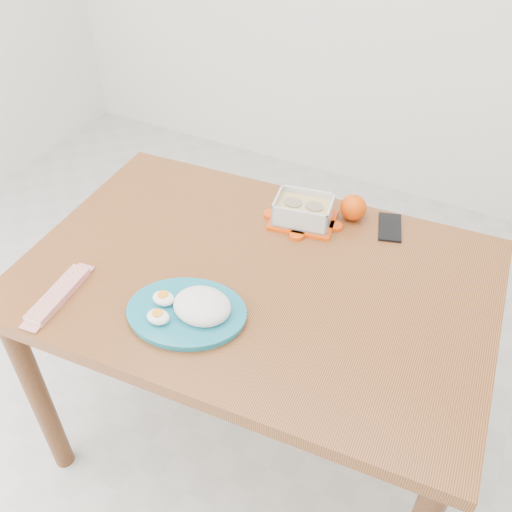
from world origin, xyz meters
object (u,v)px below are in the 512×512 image
at_px(orange_fruit, 353,207).
at_px(smartphone, 390,227).
at_px(food_container, 303,211).
at_px(dining_table, 256,300).
at_px(rice_plate, 191,308).

xyz_separation_m(orange_fruit, smartphone, (0.11, 0.00, -0.03)).
height_order(food_container, smartphone, food_container).
xyz_separation_m(food_container, smartphone, (0.23, 0.09, -0.03)).
bearing_deg(orange_fruit, dining_table, -112.45).
bearing_deg(orange_fruit, rice_plate, -111.04).
bearing_deg(smartphone, orange_fruit, 165.12).
bearing_deg(dining_table, smartphone, 49.59).
distance_m(food_container, orange_fruit, 0.15).
xyz_separation_m(orange_fruit, rice_plate, (-0.21, -0.54, -0.01)).
distance_m(rice_plate, smartphone, 0.63).
bearing_deg(rice_plate, food_container, 62.24).
height_order(rice_plate, smartphone, rice_plate).
distance_m(orange_fruit, rice_plate, 0.58).
relative_size(dining_table, rice_plate, 3.56).
bearing_deg(smartphone, rice_plate, -137.15).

